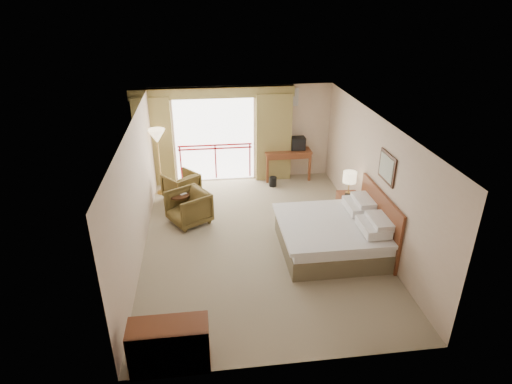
{
  "coord_description": "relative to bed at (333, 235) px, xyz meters",
  "views": [
    {
      "loc": [
        -1.1,
        -8.05,
        5.07
      ],
      "look_at": [
        -0.02,
        0.4,
        0.99
      ],
      "focal_mm": 30.0,
      "sensor_mm": 36.0,
      "label": 1
    }
  ],
  "objects": [
    {
      "name": "valance",
      "position": [
        -2.3,
        3.98,
        2.17
      ],
      "size": [
        4.4,
        0.22,
        0.28
      ],
      "primitive_type": "cube",
      "color": "olive",
      "rests_on": "wall_back"
    },
    {
      "name": "tv",
      "position": [
        0.06,
        3.91,
        0.67
      ],
      "size": [
        0.4,
        0.32,
        0.36
      ],
      "rotation": [
        0.0,
        0.0,
        -0.36
      ],
      "color": "black",
      "rests_on": "desk"
    },
    {
      "name": "phone",
      "position": [
        0.66,
        1.08,
        0.33
      ],
      "size": [
        0.23,
        0.21,
        0.09
      ],
      "primitive_type": "cube",
      "rotation": [
        0.0,
        0.0,
        -0.38
      ],
      "color": "black",
      "rests_on": "nightstand"
    },
    {
      "name": "book",
      "position": [
        -3.26,
        1.95,
        0.22
      ],
      "size": [
        0.23,
        0.27,
        0.02
      ],
      "primitive_type": "imported",
      "rotation": [
        0.0,
        0.0,
        0.35
      ],
      "color": "white",
      "rests_on": "side_table"
    },
    {
      "name": "headboard",
      "position": [
        0.96,
        0.0,
        0.27
      ],
      "size": [
        0.06,
        2.1,
        1.3
      ],
      "primitive_type": "cube",
      "color": "brown",
      "rests_on": "wall_right"
    },
    {
      "name": "floor",
      "position": [
        -1.5,
        0.6,
        -0.38
      ],
      "size": [
        7.0,
        7.0,
        0.0
      ],
      "primitive_type": "plane",
      "color": "gray",
      "rests_on": "ground"
    },
    {
      "name": "wall_back",
      "position": [
        -1.5,
        4.1,
        0.97
      ],
      "size": [
        5.0,
        0.0,
        5.0
      ],
      "primitive_type": "plane",
      "rotation": [
        1.57,
        0.0,
        0.0
      ],
      "color": "beige",
      "rests_on": "ground"
    },
    {
      "name": "wall_front",
      "position": [
        -1.5,
        -2.9,
        0.97
      ],
      "size": [
        5.0,
        0.0,
        5.0
      ],
      "primitive_type": "plane",
      "rotation": [
        -1.57,
        0.0,
        0.0
      ],
      "color": "beige",
      "rests_on": "ground"
    },
    {
      "name": "curtain_right",
      "position": [
        -0.65,
        3.95,
        0.87
      ],
      "size": [
        1.0,
        0.26,
        2.5
      ],
      "primitive_type": "cube",
      "color": "olive",
      "rests_on": "wall_back"
    },
    {
      "name": "table_lamp",
      "position": [
        0.71,
        1.28,
        0.72
      ],
      "size": [
        0.31,
        0.31,
        0.55
      ],
      "rotation": [
        0.0,
        0.0,
        0.08
      ],
      "color": "tan",
      "rests_on": "nightstand"
    },
    {
      "name": "wastebasket",
      "position": [
        -0.73,
        3.38,
        -0.24
      ],
      "size": [
        0.25,
        0.25,
        0.27
      ],
      "primitive_type": "cylinder",
      "rotation": [
        0.0,
        0.0,
        0.16
      ],
      "color": "black",
      "rests_on": "floor"
    },
    {
      "name": "armchair_far",
      "position": [
        -3.25,
        2.91,
        -0.38
      ],
      "size": [
        1.09,
        1.09,
        0.72
      ],
      "primitive_type": "imported",
      "rotation": [
        0.0,
        0.0,
        -2.47
      ],
      "color": "#473919",
      "rests_on": "floor"
    },
    {
      "name": "armchair_near",
      "position": [
        -3.04,
        1.59,
        -0.38
      ],
      "size": [
        1.18,
        1.18,
        0.79
      ],
      "primitive_type": "imported",
      "rotation": [
        0.0,
        0.0,
        -1.03
      ],
      "color": "#473919",
      "rests_on": "floor"
    },
    {
      "name": "dresser",
      "position": [
        -3.25,
        -2.71,
        0.01
      ],
      "size": [
        1.15,
        0.49,
        0.77
      ],
      "rotation": [
        0.0,
        0.0,
        0.05
      ],
      "color": "brown",
      "rests_on": "floor"
    },
    {
      "name": "bed",
      "position": [
        0.0,
        0.0,
        0.0
      ],
      "size": [
        2.13,
        2.06,
        0.97
      ],
      "color": "brown",
      "rests_on": "floor"
    },
    {
      "name": "balcony_railing",
      "position": [
        -2.3,
        4.06,
        0.44
      ],
      "size": [
        2.09,
        0.03,
        1.02
      ],
      "color": "#AA0E15",
      "rests_on": "wall_back"
    },
    {
      "name": "balcony_door",
      "position": [
        -2.3,
        4.08,
        0.82
      ],
      "size": [
        2.4,
        0.0,
        2.4
      ],
      "primitive_type": "plane",
      "rotation": [
        1.57,
        0.0,
        0.0
      ],
      "color": "white",
      "rests_on": "wall_back"
    },
    {
      "name": "wall_left",
      "position": [
        -4.0,
        0.6,
        0.97
      ],
      "size": [
        0.0,
        7.0,
        7.0
      ],
      "primitive_type": "plane",
      "rotation": [
        1.57,
        0.0,
        1.57
      ],
      "color": "beige",
      "rests_on": "ground"
    },
    {
      "name": "framed_art",
      "position": [
        0.97,
        0.0,
        1.47
      ],
      "size": [
        0.04,
        0.72,
        0.6
      ],
      "color": "black",
      "rests_on": "wall_right"
    },
    {
      "name": "wall_right",
      "position": [
        1.0,
        0.6,
        0.97
      ],
      "size": [
        0.0,
        7.0,
        7.0
      ],
      "primitive_type": "plane",
      "rotation": [
        1.57,
        0.0,
        -1.57
      ],
      "color": "beige",
      "rests_on": "ground"
    },
    {
      "name": "desk",
      "position": [
        -0.24,
        3.97,
        0.3
      ],
      "size": [
        1.33,
        0.65,
        0.87
      ],
      "rotation": [
        0.0,
        0.0,
        0.01
      ],
      "color": "brown",
      "rests_on": "floor"
    },
    {
      "name": "curtain_left",
      "position": [
        -3.95,
        3.95,
        0.87
      ],
      "size": [
        1.0,
        0.26,
        2.5
      ],
      "primitive_type": "cube",
      "color": "olive",
      "rests_on": "wall_back"
    },
    {
      "name": "coffee_maker",
      "position": [
        -0.59,
        3.91,
        0.62
      ],
      "size": [
        0.13,
        0.13,
        0.26
      ],
      "primitive_type": "cylinder",
      "rotation": [
        0.0,
        0.0,
        0.08
      ],
      "color": "black",
      "rests_on": "desk"
    },
    {
      "name": "nightstand",
      "position": [
        0.71,
        1.23,
        -0.04
      ],
      "size": [
        0.5,
        0.59,
        0.67
      ],
      "primitive_type": "cube",
      "rotation": [
        0.0,
        0.0,
        -0.07
      ],
      "color": "brown",
      "rests_on": "floor"
    },
    {
      "name": "side_table",
      "position": [
        -3.26,
        1.95,
        0.03
      ],
      "size": [
        0.54,
        0.54,
        0.59
      ],
      "rotation": [
        0.0,
        0.0,
        0.27
      ],
      "color": "black",
      "rests_on": "floor"
    },
    {
      "name": "floor_lamp",
      "position": [
        -3.8,
        3.34,
        1.17
      ],
      "size": [
        0.46,
        0.46,
        1.79
      ],
      "rotation": [
        0.0,
        0.0,
        0.23
      ],
      "color": "tan",
      "rests_on": "floor"
    },
    {
      "name": "hvac_vent",
      "position": [
        -0.2,
        4.07,
        1.97
      ],
      "size": [
        0.5,
        0.04,
        0.5
      ],
      "primitive_type": "cube",
      "color": "silver",
      "rests_on": "wall_back"
    },
    {
      "name": "ceiling",
      "position": [
        -1.5,
        0.6,
        2.32
      ],
      "size": [
        7.0,
        7.0,
        0.0
      ],
      "primitive_type": "plane",
      "rotation": [
        3.14,
        0.0,
        0.0
      ],
      "color": "white",
      "rests_on": "wall_back"
    },
    {
      "name": "cup",
      "position": [
        -0.44,
        3.86,
        0.55
      ],
      "size": [
        0.08,
        0.08,
        0.11
      ],
      "primitive_type": "cylinder",
      "rotation": [
        0.0,
        0.0,
        -0.02
      ],
      "color": "white",
      "rests_on": "desk"
    }
  ]
}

